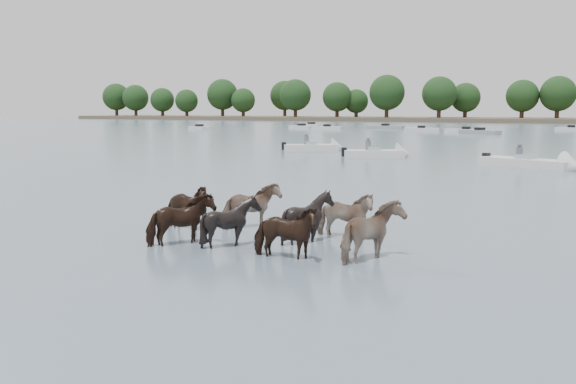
% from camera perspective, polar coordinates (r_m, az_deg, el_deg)
% --- Properties ---
extents(ground, '(400.00, 400.00, 0.00)m').
position_cam_1_polar(ground, '(14.01, -1.33, -5.53)').
color(ground, slate).
rests_on(ground, ground).
extents(shoreline, '(160.00, 30.00, 1.00)m').
position_cam_1_polar(shoreline, '(179.15, 3.19, 6.67)').
color(shoreline, '#4C4233').
rests_on(shoreline, ground).
extents(pony_herd, '(7.12, 4.05, 1.38)m').
position_cam_1_polar(pony_herd, '(14.97, -1.82, -2.61)').
color(pony_herd, black).
rests_on(pony_herd, ground).
extents(motorboat_a, '(4.60, 3.39, 1.92)m').
position_cam_1_polar(motorboat_a, '(41.98, 8.70, 3.43)').
color(motorboat_a, silver).
rests_on(motorboat_a, ground).
extents(motorboat_b, '(5.76, 3.72, 1.92)m').
position_cam_1_polar(motorboat_b, '(36.36, 21.82, 2.35)').
color(motorboat_b, silver).
rests_on(motorboat_b, ground).
extents(motorboat_f, '(4.75, 3.75, 1.92)m').
position_cam_1_polar(motorboat_f, '(48.34, 2.92, 4.04)').
color(motorboat_f, silver).
rests_on(motorboat_f, ground).
extents(treeline, '(151.31, 22.68, 12.03)m').
position_cam_1_polar(treeline, '(176.49, 1.79, 8.64)').
color(treeline, '#382619').
rests_on(treeline, ground).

